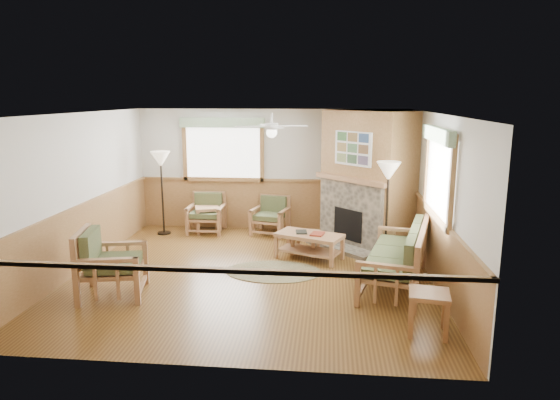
# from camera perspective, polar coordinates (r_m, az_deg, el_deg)

# --- Properties ---
(floor) EXTENTS (6.00, 6.00, 0.01)m
(floor) POSITION_cam_1_polar(r_m,az_deg,el_deg) (8.62, -3.14, -8.44)
(floor) COLOR brown
(floor) RESTS_ON ground
(ceiling) EXTENTS (6.00, 6.00, 0.01)m
(ceiling) POSITION_cam_1_polar(r_m,az_deg,el_deg) (8.09, -3.36, 9.84)
(ceiling) COLOR white
(ceiling) RESTS_ON floor
(wall_back) EXTENTS (6.00, 0.02, 2.70)m
(wall_back) POSITION_cam_1_polar(r_m,az_deg,el_deg) (11.18, -0.89, 3.44)
(wall_back) COLOR silver
(wall_back) RESTS_ON floor
(wall_front) EXTENTS (6.00, 0.02, 2.70)m
(wall_front) POSITION_cam_1_polar(r_m,az_deg,el_deg) (5.39, -8.16, -5.84)
(wall_front) COLOR silver
(wall_front) RESTS_ON floor
(wall_left) EXTENTS (0.02, 6.00, 2.70)m
(wall_left) POSITION_cam_1_polar(r_m,az_deg,el_deg) (9.19, -22.06, 0.76)
(wall_left) COLOR silver
(wall_left) RESTS_ON floor
(wall_right) EXTENTS (0.02, 6.00, 2.70)m
(wall_right) POSITION_cam_1_polar(r_m,az_deg,el_deg) (8.33, 17.59, 0.01)
(wall_right) COLOR silver
(wall_right) RESTS_ON floor
(wainscot) EXTENTS (6.00, 6.00, 1.10)m
(wainscot) POSITION_cam_1_polar(r_m,az_deg,el_deg) (8.44, -3.18, -4.90)
(wainscot) COLOR olive
(wainscot) RESTS_ON floor
(fireplace) EXTENTS (3.11, 3.11, 2.70)m
(fireplace) POSITION_cam_1_polar(r_m,az_deg,el_deg) (10.20, 10.03, 2.46)
(fireplace) COLOR olive
(fireplace) RESTS_ON floor
(window_back) EXTENTS (1.90, 0.16, 1.50)m
(window_back) POSITION_cam_1_polar(r_m,az_deg,el_deg) (11.21, -6.60, 9.45)
(window_back) COLOR white
(window_back) RESTS_ON wall_back
(window_right) EXTENTS (0.16, 1.90, 1.50)m
(window_right) POSITION_cam_1_polar(r_m,az_deg,el_deg) (7.98, 18.13, 8.04)
(window_right) COLOR white
(window_right) RESTS_ON wall_right
(ceiling_fan) EXTENTS (1.59, 1.59, 0.36)m
(ceiling_fan) POSITION_cam_1_polar(r_m,az_deg,el_deg) (8.35, -0.97, 9.65)
(ceiling_fan) COLOR white
(ceiling_fan) RESTS_ON ceiling
(sofa) EXTENTS (2.28, 1.37, 0.98)m
(sofa) POSITION_cam_1_polar(r_m,az_deg,el_deg) (8.16, 13.05, -6.23)
(sofa) COLOR #A0714B
(sofa) RESTS_ON floor
(armchair_back_left) EXTENTS (0.77, 0.77, 0.86)m
(armchair_back_left) POSITION_cam_1_polar(r_m,az_deg,el_deg) (11.17, -8.42, -1.51)
(armchair_back_left) COLOR #A0714B
(armchair_back_left) RESTS_ON floor
(armchair_back_right) EXTENTS (0.87, 0.87, 0.81)m
(armchair_back_right) POSITION_cam_1_polar(r_m,az_deg,el_deg) (10.92, -1.15, -1.81)
(armchair_back_right) COLOR #A0714B
(armchair_back_right) RESTS_ON floor
(armchair_left) EXTENTS (1.09, 1.09, 1.03)m
(armchair_left) POSITION_cam_1_polar(r_m,az_deg,el_deg) (7.97, -18.62, -6.81)
(armchair_left) COLOR #A0714B
(armchair_left) RESTS_ON floor
(coffee_table) EXTENTS (1.34, 1.02, 0.48)m
(coffee_table) POSITION_cam_1_polar(r_m,az_deg,el_deg) (9.30, 3.35, -5.30)
(coffee_table) COLOR #A0714B
(coffee_table) RESTS_ON floor
(end_table_chairs) EXTENTS (0.64, 0.63, 0.58)m
(end_table_chairs) POSITION_cam_1_polar(r_m,az_deg,el_deg) (11.19, -8.29, -2.21)
(end_table_chairs) COLOR #A0714B
(end_table_chairs) RESTS_ON floor
(end_table_sofa) EXTENTS (0.56, 0.55, 0.56)m
(end_table_sofa) POSITION_cam_1_polar(r_m,az_deg,el_deg) (6.75, 16.57, -12.25)
(end_table_sofa) COLOR #A0714B
(end_table_sofa) RESTS_ON floor
(footstool) EXTENTS (0.58, 0.58, 0.42)m
(footstool) POSITION_cam_1_polar(r_m,az_deg,el_deg) (9.63, 2.96, -4.87)
(footstool) COLOR #A0714B
(footstool) RESTS_ON floor
(braided_rug) EXTENTS (2.18, 2.18, 0.01)m
(braided_rug) POSITION_cam_1_polar(r_m,az_deg,el_deg) (8.69, -0.75, -8.17)
(braided_rug) COLOR brown
(braided_rug) RESTS_ON floor
(floor_lamp_left) EXTENTS (0.52, 0.52, 1.83)m
(floor_lamp_left) POSITION_cam_1_polar(r_m,az_deg,el_deg) (11.10, -13.31, 0.79)
(floor_lamp_left) COLOR black
(floor_lamp_left) RESTS_ON floor
(floor_lamp_right) EXTENTS (0.45, 0.45, 1.85)m
(floor_lamp_right) POSITION_cam_1_polar(r_m,az_deg,el_deg) (9.12, 12.10, -1.43)
(floor_lamp_right) COLOR black
(floor_lamp_right) RESTS_ON floor
(book_red) EXTENTS (0.28, 0.34, 0.03)m
(book_red) POSITION_cam_1_polar(r_m,az_deg,el_deg) (9.18, 4.30, -3.80)
(book_red) COLOR maroon
(book_red) RESTS_ON coffee_table
(book_dark) EXTENTS (0.23, 0.29, 0.02)m
(book_dark) POSITION_cam_1_polar(r_m,az_deg,el_deg) (9.30, 2.46, -3.59)
(book_dark) COLOR black
(book_dark) RESTS_ON coffee_table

